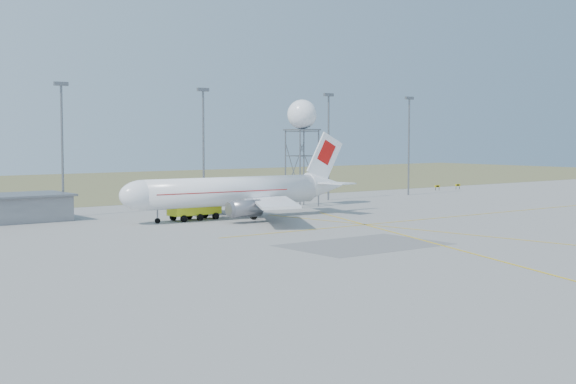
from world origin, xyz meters
TOP-DOWN VIEW (x-y plane):
  - grass_strip at (0.00, 140.00)m, footprint 400.00×120.00m
  - building_grey at (-45.00, 64.00)m, footprint 19.00×10.00m
  - mast_a at (-35.00, 66.00)m, footprint 2.20×0.50m
  - mast_b at (-10.00, 66.00)m, footprint 2.20×0.50m
  - mast_c at (18.00, 66.00)m, footprint 2.20×0.50m
  - mast_d at (40.00, 66.00)m, footprint 2.20×0.50m
  - taxi_sign_near at (55.60, 72.00)m, footprint 1.60×0.17m
  - taxi_sign_far at (62.60, 72.00)m, footprint 1.60×0.17m
  - airliner_main at (-15.51, 48.20)m, footprint 38.20×37.04m
  - radar_tower at (5.39, 58.31)m, footprint 5.16×5.16m
  - fire_truck at (-21.16, 50.05)m, footprint 8.18×3.70m

SIDE VIEW (x-z plane):
  - grass_strip at x=0.00m, z-range 0.00..0.03m
  - taxi_sign_near at x=55.60m, z-range 0.29..1.49m
  - taxi_sign_far at x=62.60m, z-range 0.29..1.49m
  - fire_truck at x=-21.16m, z-range -0.06..3.14m
  - building_grey at x=-45.00m, z-range 0.02..3.92m
  - airliner_main at x=-15.51m, z-range -2.51..10.48m
  - radar_tower at x=5.39m, z-range 1.14..19.83m
  - mast_a at x=-35.00m, z-range 1.82..22.32m
  - mast_b at x=-10.00m, z-range 1.82..22.32m
  - mast_c at x=18.00m, z-range 1.82..22.32m
  - mast_d at x=40.00m, z-range 1.82..22.32m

